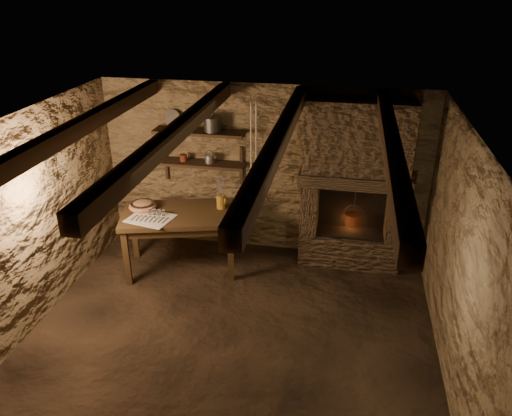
% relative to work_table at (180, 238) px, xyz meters
% --- Properties ---
extents(floor, '(4.50, 4.50, 0.00)m').
position_rel_work_table_xyz_m(floor, '(0.98, -1.20, -0.45)').
color(floor, black).
rests_on(floor, ground).
extents(back_wall, '(4.50, 0.04, 2.40)m').
position_rel_work_table_xyz_m(back_wall, '(0.98, 0.80, 0.75)').
color(back_wall, brown).
rests_on(back_wall, floor).
extents(front_wall, '(4.50, 0.04, 2.40)m').
position_rel_work_table_xyz_m(front_wall, '(0.98, -3.20, 0.75)').
color(front_wall, brown).
rests_on(front_wall, floor).
extents(left_wall, '(0.04, 4.00, 2.40)m').
position_rel_work_table_xyz_m(left_wall, '(-1.27, -1.20, 0.75)').
color(left_wall, brown).
rests_on(left_wall, floor).
extents(right_wall, '(0.04, 4.00, 2.40)m').
position_rel_work_table_xyz_m(right_wall, '(3.23, -1.20, 0.75)').
color(right_wall, brown).
rests_on(right_wall, floor).
extents(ceiling, '(4.50, 4.00, 0.04)m').
position_rel_work_table_xyz_m(ceiling, '(0.98, -1.20, 1.95)').
color(ceiling, black).
rests_on(ceiling, back_wall).
extents(beam_far_left, '(0.14, 3.95, 0.16)m').
position_rel_work_table_xyz_m(beam_far_left, '(-0.52, -1.20, 1.86)').
color(beam_far_left, black).
rests_on(beam_far_left, ceiling).
extents(beam_mid_left, '(0.14, 3.95, 0.16)m').
position_rel_work_table_xyz_m(beam_mid_left, '(0.48, -1.20, 1.86)').
color(beam_mid_left, black).
rests_on(beam_mid_left, ceiling).
extents(beam_mid_right, '(0.14, 3.95, 0.16)m').
position_rel_work_table_xyz_m(beam_mid_right, '(1.48, -1.20, 1.86)').
color(beam_mid_right, black).
rests_on(beam_mid_right, ceiling).
extents(beam_far_right, '(0.14, 3.95, 0.16)m').
position_rel_work_table_xyz_m(beam_far_right, '(2.48, -1.20, 1.86)').
color(beam_far_right, black).
rests_on(beam_far_right, ceiling).
extents(shelf_lower, '(1.25, 0.30, 0.04)m').
position_rel_work_table_xyz_m(shelf_lower, '(0.13, 0.64, 0.85)').
color(shelf_lower, black).
rests_on(shelf_lower, back_wall).
extents(shelf_upper, '(1.25, 0.30, 0.04)m').
position_rel_work_table_xyz_m(shelf_upper, '(0.13, 0.64, 1.30)').
color(shelf_upper, black).
rests_on(shelf_upper, back_wall).
extents(hearth, '(1.43, 0.51, 2.30)m').
position_rel_work_table_xyz_m(hearth, '(2.23, 0.57, 0.77)').
color(hearth, '#3B2C1D').
rests_on(hearth, floor).
extents(work_table, '(1.65, 1.20, 0.84)m').
position_rel_work_table_xyz_m(work_table, '(0.00, 0.00, 0.00)').
color(work_table, '#302111').
rests_on(work_table, floor).
extents(linen_cloth, '(0.63, 0.55, 0.01)m').
position_rel_work_table_xyz_m(linen_cloth, '(-0.29, -0.24, 0.39)').
color(linen_cloth, silver).
rests_on(linen_cloth, work_table).
extents(pewter_cutlery_row, '(0.48, 0.27, 0.01)m').
position_rel_work_table_xyz_m(pewter_cutlery_row, '(-0.29, -0.26, 0.40)').
color(pewter_cutlery_row, gray).
rests_on(pewter_cutlery_row, linen_cloth).
extents(drinking_glasses, '(0.18, 0.05, 0.07)m').
position_rel_work_table_xyz_m(drinking_glasses, '(-0.27, -0.14, 0.43)').
color(drinking_glasses, silver).
rests_on(drinking_glasses, linen_cloth).
extents(stoneware_jug, '(0.16, 0.16, 0.43)m').
position_rel_work_table_xyz_m(stoneware_jug, '(0.52, 0.24, 0.57)').
color(stoneware_jug, '#B07C22').
rests_on(stoneware_jug, work_table).
extents(wooden_bowl, '(0.41, 0.41, 0.13)m').
position_rel_work_table_xyz_m(wooden_bowl, '(-0.50, 0.01, 0.43)').
color(wooden_bowl, '#9A6542').
rests_on(wooden_bowl, work_table).
extents(iron_stockpot, '(0.27, 0.27, 0.18)m').
position_rel_work_table_xyz_m(iron_stockpot, '(0.33, 0.64, 1.40)').
color(iron_stockpot, '#32302C').
rests_on(iron_stockpot, shelf_upper).
extents(tin_pan, '(0.26, 0.18, 0.24)m').
position_rel_work_table_xyz_m(tin_pan, '(-0.26, 0.74, 1.44)').
color(tin_pan, '#A7A7A1').
rests_on(tin_pan, shelf_upper).
extents(small_kettle, '(0.18, 0.14, 0.18)m').
position_rel_work_table_xyz_m(small_kettle, '(0.27, 0.64, 0.92)').
color(small_kettle, '#A7A7A1').
rests_on(small_kettle, shelf_lower).
extents(rusty_tin, '(0.12, 0.12, 0.10)m').
position_rel_work_table_xyz_m(rusty_tin, '(-0.11, 0.64, 0.91)').
color(rusty_tin, '#5E2112').
rests_on(rusty_tin, shelf_lower).
extents(red_pot, '(0.28, 0.28, 0.54)m').
position_rel_work_table_xyz_m(red_pot, '(2.26, 0.52, 0.25)').
color(red_pot, maroon).
rests_on(red_pot, hearth).
extents(hanging_ropes, '(0.08, 0.08, 1.20)m').
position_rel_work_table_xyz_m(hanging_ropes, '(1.03, -0.15, 1.35)').
color(hanging_ropes, beige).
rests_on(hanging_ropes, ceiling).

